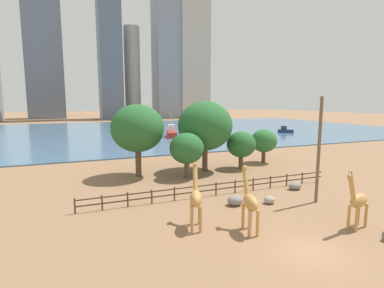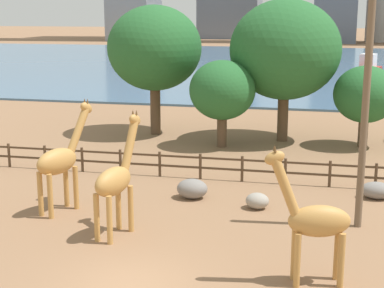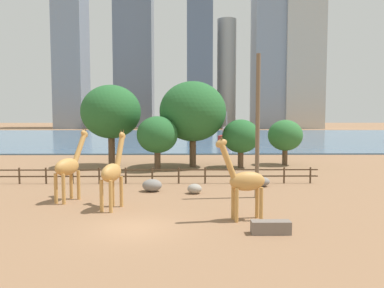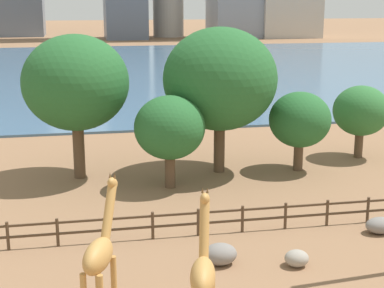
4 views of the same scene
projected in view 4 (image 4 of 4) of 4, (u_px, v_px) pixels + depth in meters
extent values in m
plane|color=#8C6647|center=(113.00, 68.00, 92.14)|extent=(400.00, 400.00, 0.00)
cube|color=#476B8C|center=(114.00, 69.00, 89.26)|extent=(180.00, 86.00, 0.20)
cylinder|color=#C18C47|center=(98.00, 279.00, 21.03)|extent=(0.28, 0.28, 1.88)
cylinder|color=#C18C47|center=(114.00, 281.00, 20.93)|extent=(0.28, 0.28, 1.88)
ellipsoid|color=#C18C47|center=(98.00, 256.00, 19.98)|extent=(1.52, 2.24, 1.09)
cylinder|color=#C18C47|center=(109.00, 212.00, 20.97)|extent=(0.80, 1.39, 1.96)
ellipsoid|color=#C18C47|center=(113.00, 184.00, 21.26)|extent=(0.60, 0.87, 0.72)
cone|color=brown|center=(110.00, 175.00, 21.20)|extent=(0.13, 0.13, 0.20)
cone|color=brown|center=(115.00, 175.00, 21.17)|extent=(0.13, 0.13, 0.20)
ellipsoid|color=#C18C47|center=(203.00, 277.00, 18.65)|extent=(1.28, 2.16, 1.06)
cylinder|color=#C18C47|center=(204.00, 229.00, 19.50)|extent=(0.59, 1.16, 1.98)
ellipsoid|color=#C18C47|center=(205.00, 199.00, 19.67)|extent=(0.51, 0.83, 0.65)
cone|color=brown|center=(203.00, 190.00, 19.60)|extent=(0.12, 0.12, 0.19)
cone|color=brown|center=(207.00, 190.00, 19.59)|extent=(0.12, 0.12, 0.19)
ellipsoid|color=gray|center=(380.00, 225.00, 27.50)|extent=(1.43, 1.02, 0.77)
ellipsoid|color=gray|center=(220.00, 254.00, 24.29)|extent=(1.40, 1.18, 0.88)
ellipsoid|color=gray|center=(297.00, 258.00, 24.13)|extent=(1.00, 0.91, 0.68)
cylinder|color=#4C3826|center=(8.00, 236.00, 25.60)|extent=(0.14, 0.14, 1.30)
cylinder|color=#4C3826|center=(58.00, 232.00, 26.00)|extent=(0.14, 0.14, 1.30)
cylinder|color=#4C3826|center=(106.00, 229.00, 26.39)|extent=(0.14, 0.14, 1.30)
cylinder|color=#4C3826|center=(153.00, 225.00, 26.78)|extent=(0.14, 0.14, 1.30)
cylinder|color=#4C3826|center=(198.00, 222.00, 27.18)|extent=(0.14, 0.14, 1.30)
cylinder|color=#4C3826|center=(242.00, 219.00, 27.57)|extent=(0.14, 0.14, 1.30)
cylinder|color=#4C3826|center=(285.00, 216.00, 27.96)|extent=(0.14, 0.14, 1.30)
cylinder|color=#4C3826|center=(327.00, 213.00, 28.36)|extent=(0.14, 0.14, 1.30)
cylinder|color=#4C3826|center=(368.00, 210.00, 28.75)|extent=(0.14, 0.14, 1.30)
cube|color=#4C3826|center=(204.00, 213.00, 27.12)|extent=(26.10, 0.08, 0.10)
cube|color=#4C3826|center=(204.00, 223.00, 27.24)|extent=(26.10, 0.08, 0.10)
cylinder|color=brown|center=(170.00, 171.00, 34.03)|extent=(0.61, 0.61, 1.94)
ellipsoid|color=#26602D|center=(170.00, 127.00, 33.40)|extent=(4.06, 4.06, 3.66)
cylinder|color=brown|center=(298.00, 157.00, 37.42)|extent=(0.59, 0.59, 1.75)
ellipsoid|color=#26602D|center=(300.00, 120.00, 36.83)|extent=(3.89, 3.89, 3.50)
cylinder|color=brown|center=(79.00, 151.00, 35.71)|extent=(0.70, 0.70, 3.33)
ellipsoid|color=#26602D|center=(76.00, 83.00, 34.69)|extent=(6.32, 6.32, 5.69)
cylinder|color=brown|center=(219.00, 148.00, 37.01)|extent=(0.69, 0.69, 3.08)
ellipsoid|color=#26602D|center=(220.00, 79.00, 35.95)|extent=(7.03, 7.03, 6.32)
cylinder|color=brown|center=(359.00, 145.00, 40.42)|extent=(0.57, 0.57, 1.77)
ellipsoid|color=#2D6B33|center=(361.00, 111.00, 39.84)|extent=(3.79, 3.79, 3.41)
cube|color=#B22D28|center=(209.00, 79.00, 72.89)|extent=(4.19, 7.20, 1.36)
cube|color=silver|center=(209.00, 66.00, 73.35)|extent=(2.23, 2.80, 1.63)
cylinder|color=silver|center=(209.00, 55.00, 71.82)|extent=(0.15, 0.15, 4.76)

